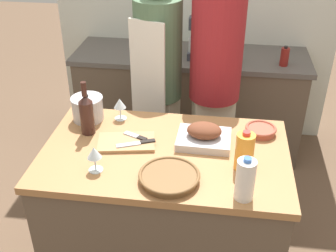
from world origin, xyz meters
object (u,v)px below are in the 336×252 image
at_px(knife_paring, 136,136).
at_px(condiment_bottle_short, 211,44).
at_px(wine_glass_right, 120,104).
at_px(condiment_bottle_tall, 239,56).
at_px(person_cook_aproned, 158,79).
at_px(milk_jug, 245,180).
at_px(stand_mixer, 200,42).
at_px(wine_bottle_green, 87,113).
at_px(cutting_board, 126,142).
at_px(wicker_basket, 169,177).
at_px(condiment_bottle_extra, 285,57).
at_px(knife_chef, 137,143).
at_px(roasting_pan, 204,136).
at_px(mixing_bowl, 261,130).
at_px(wine_glass_left, 94,154).
at_px(person_cook_guest, 215,78).
at_px(stock_pot, 88,108).
at_px(juice_jug, 245,151).

bearing_deg(knife_paring, condiment_bottle_short, 76.97).
bearing_deg(wine_glass_right, condiment_bottle_tall, 55.96).
bearing_deg(knife_paring, condiment_bottle_tall, 65.70).
bearing_deg(person_cook_aproned, milk_jug, -45.09).
bearing_deg(person_cook_aproned, stand_mixer, 85.36).
xyz_separation_m(wine_bottle_green, knife_paring, (0.28, -0.03, -0.10)).
bearing_deg(knife_paring, cutting_board, -132.72).
relative_size(wicker_basket, milk_jug, 1.35).
bearing_deg(condiment_bottle_extra, wicker_basket, -113.28).
bearing_deg(knife_chef, roasting_pan, 12.95).
relative_size(cutting_board, mixing_bowl, 1.91).
xyz_separation_m(wicker_basket, cutting_board, (-0.27, 0.28, -0.01)).
distance_m(knife_chef, knife_paring, 0.07).
xyz_separation_m(wine_glass_left, wine_glass_right, (0.00, 0.51, -0.00)).
bearing_deg(cutting_board, condiment_bottle_extra, 53.77).
bearing_deg(wine_glass_left, condiment_bottle_short, 74.73).
xyz_separation_m(wine_bottle_green, person_cook_guest, (0.68, 0.65, -0.04)).
distance_m(stock_pot, wine_bottle_green, 0.16).
bearing_deg(juice_jug, condiment_bottle_short, 98.58).
height_order(knife_chef, condiment_bottle_tall, condiment_bottle_tall).
relative_size(wine_glass_right, person_cook_guest, 0.07).
bearing_deg(wine_glass_left, wine_bottle_green, 112.69).
relative_size(roasting_pan, wicker_basket, 0.99).
relative_size(knife_paring, person_cook_aproned, 0.08).
relative_size(wicker_basket, stock_pot, 1.58).
xyz_separation_m(stand_mixer, condiment_bottle_extra, (0.66, -0.05, -0.07)).
height_order(mixing_bowl, condiment_bottle_short, condiment_bottle_short).
height_order(wine_glass_left, condiment_bottle_extra, wine_glass_left).
bearing_deg(condiment_bottle_short, milk_jug, -82.48).
bearing_deg(knife_chef, stock_pot, 144.72).
xyz_separation_m(roasting_pan, mixing_bowl, (0.31, 0.14, -0.02)).
height_order(cutting_board, condiment_bottle_short, condiment_bottle_short).
height_order(knife_chef, condiment_bottle_short, condiment_bottle_short).
height_order(knife_paring, condiment_bottle_extra, condiment_bottle_extra).
xyz_separation_m(cutting_board, condiment_bottle_short, (0.38, 1.48, 0.03)).
distance_m(wicker_basket, condiment_bottle_tall, 1.62).
relative_size(mixing_bowl, knife_chef, 0.85).
bearing_deg(roasting_pan, wine_glass_left, -148.17).
bearing_deg(stock_pot, wine_bottle_green, -72.96).
xyz_separation_m(mixing_bowl, person_cook_aproned, (-0.67, 0.58, 0.00)).
height_order(condiment_bottle_tall, condiment_bottle_short, condiment_bottle_short).
bearing_deg(stock_pot, condiment_bottle_tall, 50.25).
relative_size(stock_pot, juice_jug, 0.88).
relative_size(wine_glass_left, knife_paring, 0.94).
distance_m(juice_jug, condiment_bottle_short, 1.63).
distance_m(wine_glass_right, condiment_bottle_tall, 1.26).
distance_m(wicker_basket, milk_jug, 0.36).
distance_m(juice_jug, person_cook_guest, 0.88).
height_order(condiment_bottle_tall, person_cook_aproned, person_cook_aproned).
height_order(stand_mixer, condiment_bottle_tall, stand_mixer).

